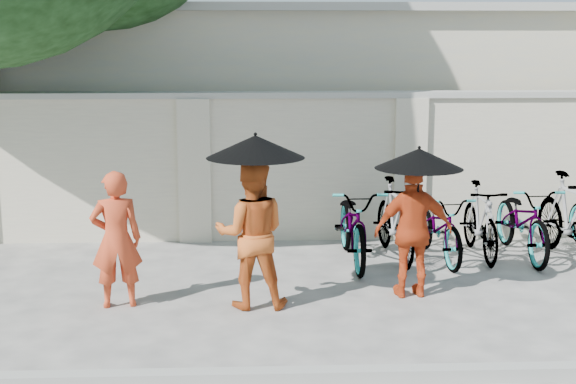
{
  "coord_description": "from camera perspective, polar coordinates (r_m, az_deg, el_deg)",
  "views": [
    {
      "loc": [
        -0.18,
        -7.91,
        2.82
      ],
      "look_at": [
        0.2,
        0.98,
        1.1
      ],
      "focal_mm": 50.0,
      "sensor_mm": 36.0,
      "label": 1
    }
  ],
  "objects": [
    {
      "name": "monk_center",
      "position": [
        8.43,
        -2.63,
        -2.99
      ],
      "size": [
        0.77,
        0.6,
        1.59
      ],
      "primitive_type": "imported",
      "rotation": [
        0.0,
        0.0,
        3.14
      ],
      "color": "#C5571F",
      "rests_on": "ground"
    },
    {
      "name": "kerb",
      "position": [
        6.8,
        -0.77,
        -13.0
      ],
      "size": [
        40.0,
        0.16,
        0.12
      ],
      "primitive_type": "cube",
      "color": "#9E9E96",
      "rests_on": "ground"
    },
    {
      "name": "bike_2",
      "position": [
        10.44,
        10.71,
        -2.42
      ],
      "size": [
        0.76,
        1.74,
        0.88
      ],
      "primitive_type": "imported",
      "rotation": [
        0.0,
        0.0,
        0.11
      ],
      "color": "gray",
      "rests_on": "ground"
    },
    {
      "name": "bike_4",
      "position": [
        10.83,
        16.36,
        -1.95
      ],
      "size": [
        0.7,
        1.87,
        0.97
      ],
      "primitive_type": "imported",
      "rotation": [
        0.0,
        0.0,
        0.03
      ],
      "color": "gray",
      "rests_on": "ground"
    },
    {
      "name": "building_behind",
      "position": [
        15.12,
        5.86,
        6.26
      ],
      "size": [
        14.0,
        6.0,
        3.2
      ],
      "primitive_type": "cube",
      "color": "#B5B3A4",
      "rests_on": "ground"
    },
    {
      "name": "monk_left",
      "position": [
        8.63,
        -12.12,
        -3.31
      ],
      "size": [
        0.59,
        0.44,
        1.47
      ],
      "primitive_type": "imported",
      "rotation": [
        0.0,
        0.0,
        3.33
      ],
      "color": "#CC411F",
      "rests_on": "ground"
    },
    {
      "name": "monk_right",
      "position": [
        8.87,
        8.91,
        -2.76
      ],
      "size": [
        0.89,
        0.43,
        1.48
      ],
      "primitive_type": "imported",
      "rotation": [
        0.0,
        0.0,
        3.22
      ],
      "color": "#C53F17",
      "rests_on": "ground"
    },
    {
      "name": "bike_1",
      "position": [
        10.4,
        7.61,
        -1.96
      ],
      "size": [
        0.64,
        1.75,
        1.03
      ],
      "primitive_type": "imported",
      "rotation": [
        0.0,
        0.0,
        0.09
      ],
      "color": "gray",
      "rests_on": "ground"
    },
    {
      "name": "parasol_center",
      "position": [
        8.17,
        -2.33,
        3.25
      ],
      "size": [
        1.01,
        1.01,
        0.95
      ],
      "color": "black",
      "rests_on": "ground"
    },
    {
      "name": "ground",
      "position": [
        8.4,
        -1.12,
        -8.67
      ],
      "size": [
        80.0,
        80.0,
        0.0
      ],
      "primitive_type": "plane",
      "color": "#B8B2A8"
    },
    {
      "name": "bike_3",
      "position": [
        10.67,
        13.51,
        -2.01
      ],
      "size": [
        0.47,
        1.62,
        0.97
      ],
      "primitive_type": "imported",
      "rotation": [
        0.0,
        0.0,
        -0.01
      ],
      "color": "gray",
      "rests_on": "ground"
    },
    {
      "name": "bike_5",
      "position": [
        10.84,
        19.49,
        -1.75
      ],
      "size": [
        0.7,
        1.9,
        1.12
      ],
      "primitive_type": "imported",
      "rotation": [
        0.0,
        0.0,
        0.1
      ],
      "color": "gray",
      "rests_on": "ground"
    },
    {
      "name": "parasol_right",
      "position": [
        8.64,
        9.3,
        2.36
      ],
      "size": [
        0.95,
        0.95,
        0.82
      ],
      "color": "black",
      "rests_on": "ground"
    },
    {
      "name": "compound_wall",
      "position": [
        11.32,
        3.54,
        1.67
      ],
      "size": [
        20.0,
        0.3,
        2.0
      ],
      "primitive_type": "cube",
      "color": "beige",
      "rests_on": "ground"
    },
    {
      "name": "bike_0",
      "position": [
        10.15,
        4.68,
        -2.3
      ],
      "size": [
        0.71,
        1.92,
        1.0
      ],
      "primitive_type": "imported",
      "rotation": [
        0.0,
        0.0,
        0.02
      ],
      "color": "gray",
      "rests_on": "ground"
    }
  ]
}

